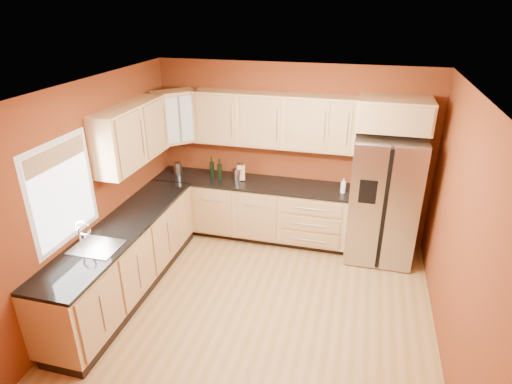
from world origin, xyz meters
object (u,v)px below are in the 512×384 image
knife_block (241,172)px  soap_dispenser (343,186)px  canister_left (178,169)px  refrigerator (383,199)px  wine_bottle_a (220,169)px

knife_block → soap_dispenser: (1.50, -0.10, -0.01)m
canister_left → refrigerator: bearing=-1.1°
soap_dispenser → knife_block: bearing=176.1°
canister_left → knife_block: bearing=2.6°
refrigerator → wine_bottle_a: (-2.37, 0.04, 0.19)m
knife_block → refrigerator: bearing=-18.4°
wine_bottle_a → refrigerator: bearing=-1.0°
wine_bottle_a → knife_block: size_ratio=1.42×
canister_left → soap_dispenser: soap_dispenser is taller
canister_left → knife_block: knife_block is taller
knife_block → soap_dispenser: knife_block is taller
refrigerator → knife_block: refrigerator is taller
knife_block → soap_dispenser: 1.51m
canister_left → soap_dispenser: 2.50m
refrigerator → wine_bottle_a: refrigerator is taller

